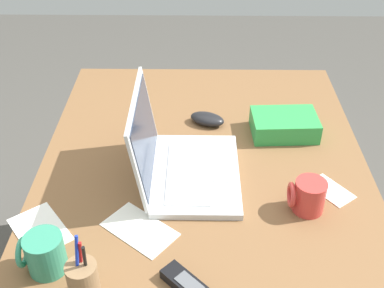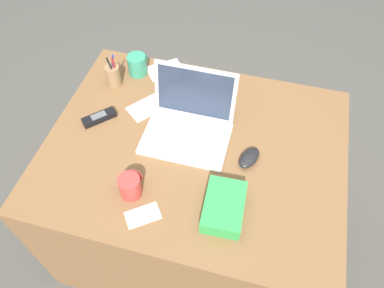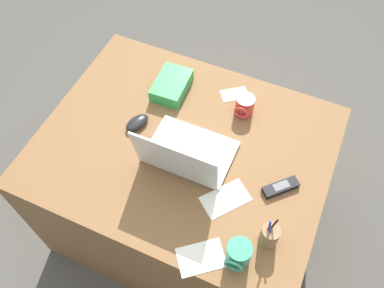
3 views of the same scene
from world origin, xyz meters
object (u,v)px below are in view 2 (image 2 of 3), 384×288
Objects in this scene: laptop at (189,123)px; computer_mouse at (249,158)px; pen_holder at (113,75)px; snack_bag at (224,207)px; coffee_mug_white at (130,185)px; coffee_mug_tall at (137,64)px; cordless_phone at (99,117)px.

laptop reaches higher than computer_mouse.
laptop is at bearing -175.33° from computer_mouse.
pen_holder reaches higher than computer_mouse.
snack_bag reaches higher than computer_mouse.
pen_holder is at bearing 155.30° from laptop.
snack_bag is at bearing 1.74° from coffee_mug_white.
cordless_phone is (-0.06, -0.31, -0.03)m from coffee_mug_tall.
coffee_mug_white reaches higher than snack_bag.
pen_holder is at bearing 94.76° from cordless_phone.
laptop is 0.43m from pen_holder.
coffee_mug_tall is at bearing 138.51° from laptop.
pen_holder is 0.78m from snack_bag.
snack_bag reaches higher than cordless_phone.
coffee_mug_tall reaches higher than coffee_mug_white.
laptop is 0.38m from cordless_phone.
coffee_mug_tall is 0.74× the size of cordless_phone.
coffee_mug_white is 0.54× the size of pen_holder.
snack_bag is (0.58, -0.28, 0.02)m from cordless_phone.
laptop is 0.27m from computer_mouse.
computer_mouse is 0.24m from snack_bag.
laptop is 0.34m from coffee_mug_white.
coffee_mug_tall is at bearing 53.47° from pen_holder.
coffee_mug_white is (-0.12, -0.32, -0.01)m from laptop.
laptop is 2.01× the size of pen_holder.
coffee_mug_white is 0.63m from coffee_mug_tall.
cordless_phone is 0.64m from snack_bag.
laptop reaches higher than coffee_mug_tall.
coffee_mug_white is at bearing -61.86° from pen_holder.
coffee_mug_white is at bearing -48.97° from cordless_phone.
computer_mouse is 1.22× the size of coffee_mug_white.
coffee_mug_tall is 0.58× the size of pen_holder.
coffee_mug_white reaches higher than cordless_phone.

